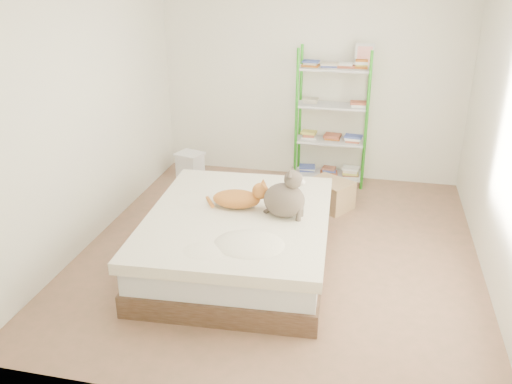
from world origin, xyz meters
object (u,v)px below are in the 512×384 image
(bed, at_px, (238,239))
(orange_cat, at_px, (236,197))
(cardboard_box, at_px, (330,194))
(shelf_unit, at_px, (333,118))
(white_bin, at_px, (190,166))
(grey_cat, at_px, (284,193))

(bed, distance_m, orange_cat, 0.39)
(orange_cat, xyz_separation_m, cardboard_box, (0.76, 1.30, -0.46))
(orange_cat, bearing_deg, shelf_unit, 66.79)
(bed, bearing_deg, white_bin, 117.27)
(orange_cat, bearing_deg, white_bin, 116.18)
(shelf_unit, xyz_separation_m, white_bin, (-1.77, -0.32, -0.66))
(orange_cat, relative_size, white_bin, 1.36)
(cardboard_box, bearing_deg, bed, -83.68)
(bed, distance_m, grey_cat, 0.64)
(white_bin, bearing_deg, orange_cat, -58.69)
(orange_cat, height_order, grey_cat, grey_cat)
(white_bin, bearing_deg, grey_cat, -50.47)
(orange_cat, height_order, white_bin, orange_cat)
(orange_cat, distance_m, cardboard_box, 1.58)
(bed, relative_size, grey_cat, 4.67)
(bed, relative_size, white_bin, 5.50)
(grey_cat, distance_m, white_bin, 2.50)
(grey_cat, bearing_deg, white_bin, 43.94)
(bed, xyz_separation_m, cardboard_box, (0.71, 1.45, -0.09))
(grey_cat, xyz_separation_m, white_bin, (-1.55, 1.88, -0.56))
(orange_cat, xyz_separation_m, white_bin, (-1.08, 1.78, -0.44))
(bed, relative_size, cardboard_box, 3.39)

